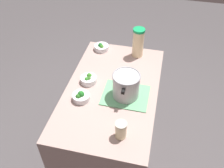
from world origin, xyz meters
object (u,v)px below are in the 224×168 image
Objects in this scene: lemonade_pitcher at (138,43)px; broccoli_bowl_front at (89,79)px; broccoli_bowl_center at (101,47)px; cooking_pot at (126,85)px; broccoli_bowl_back at (81,97)px; mason_jar at (121,130)px.

broccoli_bowl_front is (0.46, -0.33, -0.11)m from lemonade_pitcher.
lemonade_pitcher is 0.57m from broccoli_bowl_front.
broccoli_bowl_center is (-0.01, -0.35, -0.11)m from lemonade_pitcher.
cooking_pot reaches higher than broccoli_bowl_back.
mason_jar reaches higher than broccoli_bowl_front.
cooking_pot is 0.35m from broccoli_bowl_back.
lemonade_pitcher is at bearing 179.31° from cooking_pot.
lemonade_pitcher is 0.92m from mason_jar.
broccoli_bowl_front is at bearing -141.99° from mason_jar.
cooking_pot reaches higher than broccoli_bowl_front.
lemonade_pitcher is (-0.54, 0.01, 0.03)m from cooking_pot.
mason_jar is at bearing 2.00° from lemonade_pitcher.
broccoli_bowl_center is (-0.55, -0.34, -0.08)m from cooking_pot.
lemonade_pitcher is at bearing 144.14° from broccoli_bowl_front.
mason_jar is 0.99× the size of broccoli_bowl_front.
broccoli_bowl_back reaches higher than broccoli_bowl_front.
mason_jar is (0.92, 0.03, -0.07)m from lemonade_pitcher.
cooking_pot is 1.01× the size of lemonade_pitcher.
lemonade_pitcher reaches higher than broccoli_bowl_front.
mason_jar is 0.98× the size of broccoli_bowl_back.
cooking_pot reaches higher than mason_jar.
broccoli_bowl_back is at bearing -125.87° from mason_jar.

